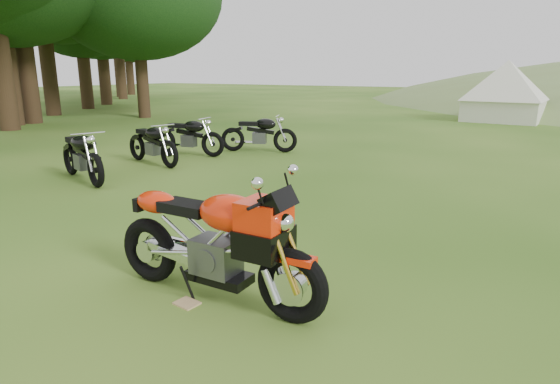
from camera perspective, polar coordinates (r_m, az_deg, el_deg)
The scene contains 9 objects.
ground at distance 6.18m, azimuth -1.97°, elevation -5.89°, with size 120.00×120.00×0.00m, color #234F10.
treeline at distance 30.59m, azimuth -18.35°, elevation 9.79°, with size 28.00×32.00×14.00m, color black, non-canonical shape.
sport_motorcycle at distance 4.46m, azimuth -8.15°, elevation -4.95°, with size 2.27×0.57×1.36m, color red, non-canonical shape.
plywood_board at distance 4.67m, azimuth -11.29°, elevation -13.16°, with size 0.22×0.18×0.02m, color tan.
vintage_moto_a at distance 10.15m, azimuth -23.07°, elevation 4.28°, with size 2.09×0.49×1.10m, color black, non-canonical shape.
vintage_moto_b at distance 11.49m, azimuth -15.32°, elevation 5.86°, with size 1.99×0.46×1.05m, color black, non-canonical shape.
vintage_moto_c at distance 12.82m, azimuth -2.61°, elevation 7.26°, with size 2.03×0.47×1.07m, color black, non-canonical shape.
vintage_moto_d at distance 12.51m, azimuth -11.16°, elevation 6.82°, with size 2.03×0.47×1.07m, color black, non-canonical shape.
tent_left at distance 23.14m, azimuth 25.80°, elevation 11.05°, with size 3.03×3.03×2.62m, color silver, non-canonical shape.
Camera 1 is at (3.19, -4.83, 2.16)m, focal length 30.00 mm.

